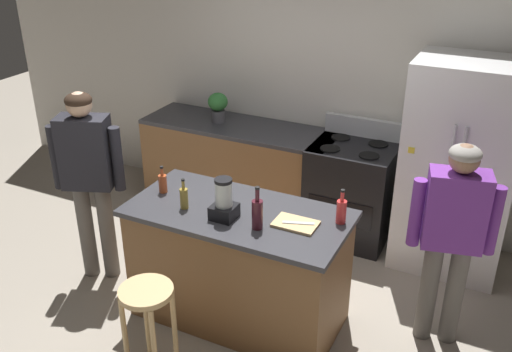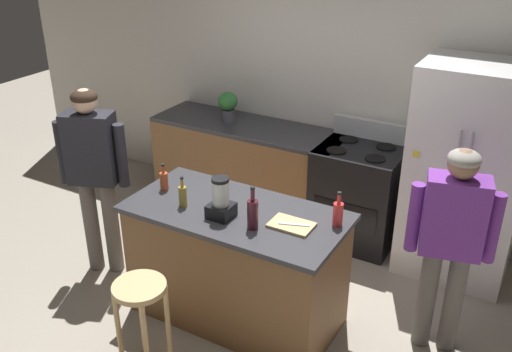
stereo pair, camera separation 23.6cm
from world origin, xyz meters
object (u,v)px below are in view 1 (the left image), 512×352
object	(u,v)px
bottle_cooking_sauce	(163,183)
chef_knife	(299,223)
blender_appliance	(224,202)
refrigerator	(459,168)
bottle_soda	(341,211)
person_by_sink_right	(452,228)
bottle_vinegar	(184,197)
potted_plant	(218,105)
stove_range	(351,192)
kitchen_island	(239,265)
person_by_island_left	(88,170)
bottle_wine	(257,213)
cutting_board	(296,224)
bar_stool	(148,309)

from	to	relation	value
bottle_cooking_sauce	chef_knife	bearing A→B (deg)	-0.41
blender_appliance	chef_knife	xyz separation A→B (m)	(0.51, 0.13, -0.10)
refrigerator	bottle_soda	size ratio (longest dim) A/B	7.23
person_by_sink_right	bottle_cooking_sauce	distance (m)	2.13
bottle_vinegar	bottle_soda	world-z (taller)	bottle_soda
potted_plant	bottle_soda	distance (m)	2.24
stove_range	bottle_cooking_sauce	bearing A→B (deg)	-124.83
kitchen_island	person_by_sink_right	xyz separation A→B (m)	(1.43, 0.43, 0.47)
person_by_island_left	blender_appliance	size ratio (longest dim) A/B	5.43
blender_appliance	potted_plant	bearing A→B (deg)	120.81
kitchen_island	person_by_sink_right	bearing A→B (deg)	16.71
potted_plant	blender_appliance	world-z (taller)	blender_appliance
kitchen_island	bottle_vinegar	size ratio (longest dim) A/B	6.85
bottle_wine	cutting_board	bearing A→B (deg)	35.26
person_by_sink_right	bar_stool	world-z (taller)	person_by_sink_right
chef_knife	cutting_board	bearing A→B (deg)	160.52
bottle_wine	bottle_soda	xyz separation A→B (m)	(0.49, 0.32, -0.02)
bottle_vinegar	bottle_cooking_sauce	bearing A→B (deg)	153.27
potted_plant	bottle_wine	size ratio (longest dim) A/B	0.95
refrigerator	bar_stool	bearing A→B (deg)	-124.58
person_by_sink_right	bottle_cooking_sauce	bearing A→B (deg)	-168.68
blender_appliance	bottle_soda	world-z (taller)	blender_appliance
bar_stool	bottle_vinegar	size ratio (longest dim) A/B	2.95
cutting_board	chef_knife	bearing A→B (deg)	0.00
bar_stool	cutting_board	world-z (taller)	cutting_board
refrigerator	bottle_wine	bearing A→B (deg)	-123.36
refrigerator	bottle_cooking_sauce	bearing A→B (deg)	-142.96
blender_appliance	bottle_vinegar	world-z (taller)	blender_appliance
refrigerator	chef_knife	xyz separation A→B (m)	(-0.85, -1.50, 0.04)
potted_plant	bottle_wine	xyz separation A→B (m)	(1.27, -1.70, -0.06)
refrigerator	bottle_wine	xyz separation A→B (m)	(-1.09, -1.65, 0.13)
blender_appliance	bottle_soda	xyz separation A→B (m)	(0.76, 0.30, -0.03)
blender_appliance	bottle_soda	bearing A→B (deg)	21.65
potted_plant	bottle_soda	size ratio (longest dim) A/B	1.17
kitchen_island	person_by_island_left	xyz separation A→B (m)	(-1.34, -0.04, 0.53)
bottle_cooking_sauce	bottle_soda	bearing A→B (deg)	6.61
person_by_island_left	chef_knife	xyz separation A→B (m)	(1.81, 0.04, -0.04)
blender_appliance	bottle_vinegar	bearing A→B (deg)	-179.73
stove_range	bar_stool	bearing A→B (deg)	-105.90
kitchen_island	person_by_island_left	bearing A→B (deg)	-178.46
bottle_cooking_sauce	chef_knife	xyz separation A→B (m)	(1.12, -0.01, -0.06)
person_by_island_left	kitchen_island	bearing A→B (deg)	1.54
person_by_island_left	bottle_soda	xyz separation A→B (m)	(2.06, 0.21, 0.03)
refrigerator	bottle_wine	world-z (taller)	refrigerator
bottle_soda	chef_knife	bearing A→B (deg)	-145.89
refrigerator	stove_range	size ratio (longest dim) A/B	1.65
person_by_island_left	bottle_soda	world-z (taller)	person_by_island_left
bar_stool	chef_knife	size ratio (longest dim) A/B	3.17
bottle_cooking_sauce	bottle_vinegar	size ratio (longest dim) A/B	0.92
stove_range	bottle_wine	size ratio (longest dim) A/B	3.55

